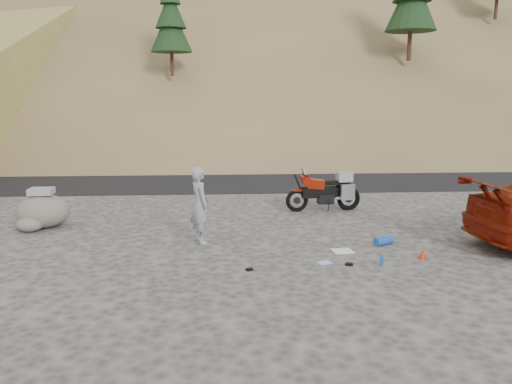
# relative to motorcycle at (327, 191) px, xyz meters

# --- Properties ---
(ground) EXTENTS (140.00, 140.00, 0.00)m
(ground) POSITION_rel_motorcycle_xyz_m (-1.45, -2.92, -0.56)
(ground) COLOR #413E3C
(ground) RESTS_ON ground
(road) EXTENTS (120.00, 7.00, 0.05)m
(road) POSITION_rel_motorcycle_xyz_m (-1.45, 6.08, -0.56)
(road) COLOR black
(road) RESTS_ON ground
(hillside) EXTENTS (120.00, 73.00, 46.72)m
(hillside) POSITION_rel_motorcycle_xyz_m (-1.50, 37.96, 10.51)
(hillside) COLOR brown
(hillside) RESTS_ON ground
(motorcycle) EXTENTS (2.22, 0.77, 1.32)m
(motorcycle) POSITION_rel_motorcycle_xyz_m (0.00, 0.00, 0.00)
(motorcycle) COLOR black
(motorcycle) RESTS_ON ground
(man) EXTENTS (0.62, 0.74, 1.73)m
(man) POSITION_rel_motorcycle_xyz_m (-3.47, -2.97, -0.56)
(man) COLOR gray
(man) RESTS_ON ground
(boulder) EXTENTS (1.48, 1.33, 1.03)m
(boulder) POSITION_rel_motorcycle_xyz_m (-7.49, -1.42, -0.12)
(boulder) COLOR #605A52
(boulder) RESTS_ON ground
(small_rock) EXTENTS (0.71, 0.65, 0.39)m
(small_rock) POSITION_rel_motorcycle_xyz_m (-7.67, -1.81, -0.37)
(small_rock) COLOR #605A52
(small_rock) RESTS_ON ground
(gear_white_cloth) EXTENTS (0.47, 0.43, 0.01)m
(gear_white_cloth) POSITION_rel_motorcycle_xyz_m (-0.41, -3.82, -0.56)
(gear_white_cloth) COLOR white
(gear_white_cloth) RESTS_ON ground
(gear_blue_mat) EXTENTS (0.50, 0.38, 0.19)m
(gear_blue_mat) POSITION_rel_motorcycle_xyz_m (0.61, -3.41, -0.47)
(gear_blue_mat) COLOR #1C50A8
(gear_blue_mat) RESTS_ON ground
(gear_bottle) EXTENTS (0.09, 0.09, 0.19)m
(gear_bottle) POSITION_rel_motorcycle_xyz_m (0.15, -4.76, -0.47)
(gear_bottle) COLOR #1C50A8
(gear_bottle) RESTS_ON ground
(gear_funnel) EXTENTS (0.20, 0.20, 0.21)m
(gear_funnel) POSITION_rel_motorcycle_xyz_m (1.09, -4.40, -0.46)
(gear_funnel) COLOR red
(gear_funnel) RESTS_ON ground
(gear_glove_a) EXTENTS (0.17, 0.14, 0.04)m
(gear_glove_a) POSITION_rel_motorcycle_xyz_m (-0.49, -4.70, -0.54)
(gear_glove_a) COLOR black
(gear_glove_a) RESTS_ON ground
(gear_glove_b) EXTENTS (0.15, 0.14, 0.04)m
(gear_glove_b) POSITION_rel_motorcycle_xyz_m (-2.46, -4.88, -0.54)
(gear_glove_b) COLOR black
(gear_glove_b) RESTS_ON ground
(gear_blue_cloth) EXTENTS (0.32, 0.28, 0.01)m
(gear_blue_cloth) POSITION_rel_motorcycle_xyz_m (-0.94, -4.54, -0.56)
(gear_blue_cloth) COLOR #97C6EA
(gear_blue_cloth) RESTS_ON ground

